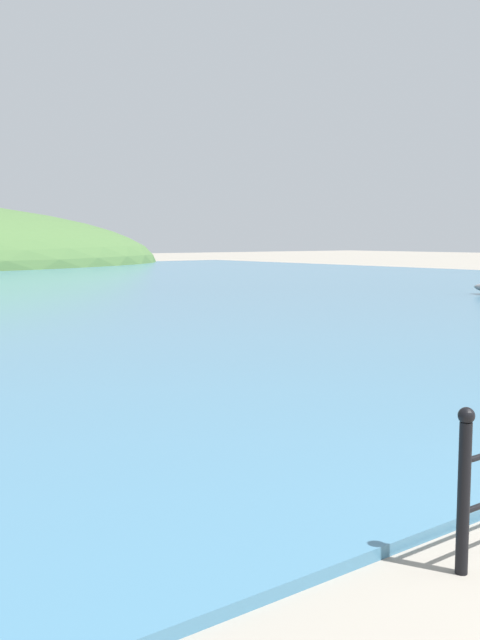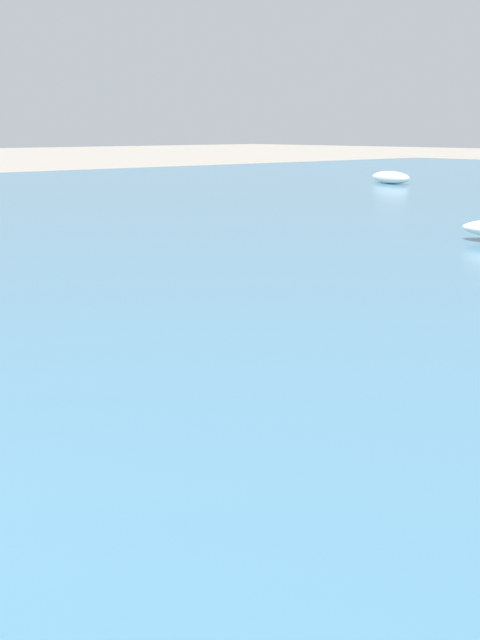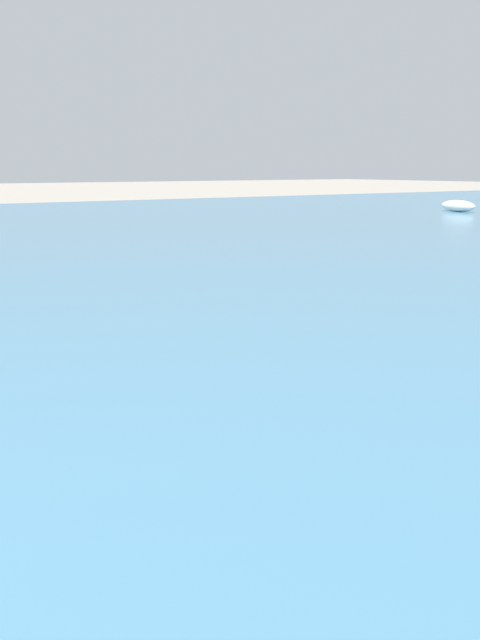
% 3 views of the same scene
% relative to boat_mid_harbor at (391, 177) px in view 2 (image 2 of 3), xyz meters
% --- Properties ---
extents(boat_mid_harbor, '(2.38, 1.06, 0.55)m').
position_rel_boat_mid_harbor_xyz_m(boat_mid_harbor, '(0.00, 0.00, 0.00)').
color(boat_mid_harbor, silver).
rests_on(boat_mid_harbor, water).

